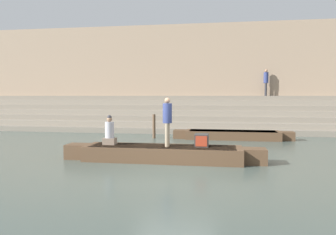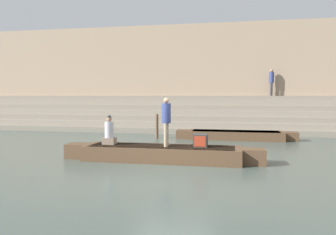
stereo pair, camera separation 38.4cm
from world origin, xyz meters
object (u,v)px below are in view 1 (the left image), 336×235
at_px(person_standing, 167,118).
at_px(person_on_steps, 266,80).
at_px(rowboat_main, 162,153).
at_px(moored_boat_shore, 232,135).
at_px(tv_set, 202,140).
at_px(person_rowing, 110,133).
at_px(mooring_post, 154,126).

height_order(person_standing, person_on_steps, person_on_steps).
xyz_separation_m(rowboat_main, person_standing, (0.17, -0.01, 1.19)).
bearing_deg(moored_boat_shore, tv_set, -105.94).
height_order(person_rowing, mooring_post, person_rowing).
bearing_deg(person_on_steps, person_standing, -54.50).
relative_size(moored_boat_shore, person_on_steps, 3.38).
bearing_deg(person_on_steps, moored_boat_shore, -54.69).
relative_size(rowboat_main, mooring_post, 5.48).
xyz_separation_m(rowboat_main, moored_boat_shore, (2.55, 6.05, -0.04)).
bearing_deg(mooring_post, person_on_steps, 43.97).
bearing_deg(person_on_steps, mooring_post, -78.88).
distance_m(person_standing, tv_set, 1.38).
height_order(rowboat_main, mooring_post, mooring_post).
distance_m(rowboat_main, mooring_post, 6.04).
distance_m(rowboat_main, person_standing, 1.21).
xyz_separation_m(person_standing, moored_boat_shore, (2.38, 6.06, -1.23)).
xyz_separation_m(mooring_post, person_on_steps, (6.44, 6.22, 2.63)).
relative_size(person_standing, moored_boat_shore, 0.27).
bearing_deg(person_on_steps, tv_set, -49.80).
distance_m(person_rowing, moored_boat_shore, 7.47).
xyz_separation_m(rowboat_main, mooring_post, (-1.48, 5.84, 0.36)).
height_order(person_standing, mooring_post, person_standing).
relative_size(person_rowing, moored_boat_shore, 0.17).
relative_size(tv_set, moored_boat_shore, 0.08).
height_order(person_standing, moored_boat_shore, person_standing).
bearing_deg(rowboat_main, person_rowing, 176.99).
xyz_separation_m(moored_boat_shore, person_on_steps, (2.41, 6.00, 3.02)).
bearing_deg(person_rowing, moored_boat_shore, 44.00).
height_order(moored_boat_shore, person_on_steps, person_on_steps).
distance_m(person_standing, person_on_steps, 13.10).
distance_m(person_standing, moored_boat_shore, 6.63).
bearing_deg(mooring_post, moored_boat_shore, 3.00).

